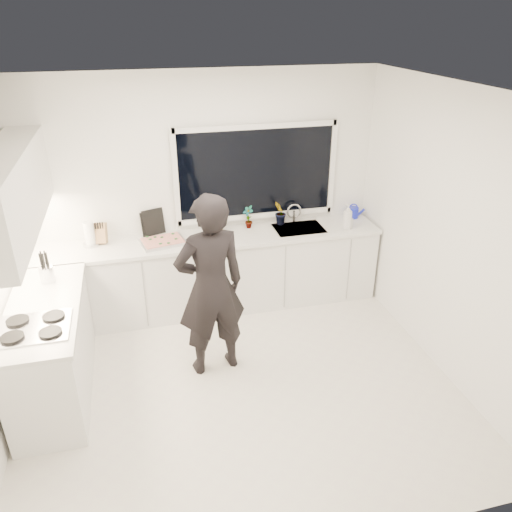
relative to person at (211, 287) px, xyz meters
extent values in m
cube|color=beige|center=(0.19, -0.33, -0.93)|extent=(4.00, 3.50, 0.02)
cube|color=white|center=(0.19, 1.43, 0.43)|extent=(4.00, 0.02, 2.70)
cube|color=white|center=(2.20, -0.33, 0.43)|extent=(0.02, 3.50, 2.70)
cube|color=white|center=(0.19, -0.33, 1.79)|extent=(4.00, 3.50, 0.02)
cube|color=black|center=(0.79, 1.40, 0.63)|extent=(1.80, 0.02, 1.00)
cube|color=white|center=(0.19, 1.12, -0.48)|extent=(3.92, 0.58, 0.88)
cube|color=white|center=(-1.48, 0.02, -0.48)|extent=(0.58, 1.60, 0.88)
cube|color=silver|center=(0.19, 1.11, -0.02)|extent=(3.94, 0.62, 0.04)
cube|color=silver|center=(-1.48, 0.02, -0.02)|extent=(0.62, 1.60, 0.04)
cube|color=white|center=(-1.60, 0.37, 0.93)|extent=(0.34, 2.10, 0.70)
cube|color=silver|center=(1.24, 1.12, -0.05)|extent=(0.58, 0.42, 0.14)
cylinder|color=silver|center=(1.24, 1.32, 0.11)|extent=(0.03, 0.03, 0.22)
cube|color=black|center=(-1.50, -0.33, 0.02)|extent=(0.56, 0.48, 0.03)
imported|color=black|center=(0.00, 0.00, 0.00)|extent=(0.73, 0.54, 1.84)
cube|color=#B5B5B9|center=(-0.35, 1.09, 0.02)|extent=(0.53, 0.43, 0.03)
cube|color=red|center=(-0.35, 1.09, 0.03)|extent=(0.48, 0.38, 0.01)
cylinder|color=#1521CD|center=(2.00, 1.28, 0.07)|extent=(0.16, 0.16, 0.13)
cylinder|color=white|center=(-1.11, 1.22, 0.13)|extent=(0.15, 0.15, 0.26)
cube|color=#A27A4B|center=(-1.00, 1.26, 0.11)|extent=(0.15, 0.12, 0.22)
cylinder|color=silver|center=(-1.48, 0.47, 0.08)|extent=(0.14, 0.14, 0.16)
cube|color=black|center=(-0.46, 1.36, 0.14)|extent=(0.21, 0.09, 0.28)
cube|color=black|center=(-0.42, 1.36, 0.15)|extent=(0.24, 0.11, 0.30)
imported|color=#26662D|center=(0.31, 1.28, 0.14)|extent=(0.23, 0.26, 0.27)
imported|color=#26662D|center=(0.67, 1.28, 0.14)|extent=(0.15, 0.17, 0.27)
imported|color=#26662D|center=(1.06, 1.28, 0.15)|extent=(0.18, 0.20, 0.30)
imported|color=#D8BF66|center=(1.79, 0.97, 0.15)|extent=(0.16, 0.16, 0.30)
imported|color=#D8BF66|center=(1.80, 0.97, 0.09)|extent=(0.12, 0.12, 0.18)
camera|label=1|loc=(-0.58, -4.01, 2.31)|focal=35.00mm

